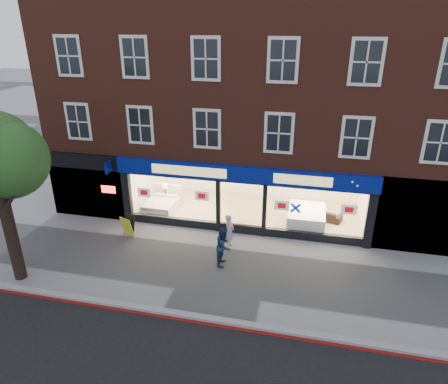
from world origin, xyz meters
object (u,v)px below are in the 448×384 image
(display_bed, at_px, (162,204))
(pedestrian_grey, at_px, (229,231))
(a_board, at_px, (128,226))
(mattress_stack, at_px, (306,218))
(pedestrian_blue, at_px, (224,246))
(sofa, at_px, (324,214))

(display_bed, relative_size, pedestrian_grey, 1.29)
(a_board, xyz_separation_m, pedestrian_grey, (4.65, 0.05, 0.28))
(mattress_stack, height_order, a_board, a_board)
(pedestrian_grey, height_order, pedestrian_blue, pedestrian_blue)
(pedestrian_grey, bearing_deg, a_board, 100.84)
(sofa, bearing_deg, pedestrian_grey, 59.17)
(mattress_stack, bearing_deg, sofa, 49.12)
(pedestrian_blue, bearing_deg, mattress_stack, -37.86)
(display_bed, relative_size, a_board, 2.02)
(mattress_stack, distance_m, sofa, 1.25)
(mattress_stack, bearing_deg, pedestrian_grey, -141.87)
(a_board, bearing_deg, pedestrian_grey, 21.72)
(display_bed, height_order, pedestrian_blue, pedestrian_blue)
(a_board, bearing_deg, sofa, 43.02)
(mattress_stack, relative_size, pedestrian_grey, 1.40)
(sofa, bearing_deg, pedestrian_blue, 68.96)
(display_bed, xyz_separation_m, a_board, (-0.60, -2.65, 0.08))
(display_bed, height_order, mattress_stack, display_bed)
(mattress_stack, bearing_deg, a_board, -162.12)
(mattress_stack, distance_m, a_board, 8.19)
(sofa, bearing_deg, mattress_stack, 67.56)
(display_bed, xyz_separation_m, mattress_stack, (7.19, -0.13, 0.11))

